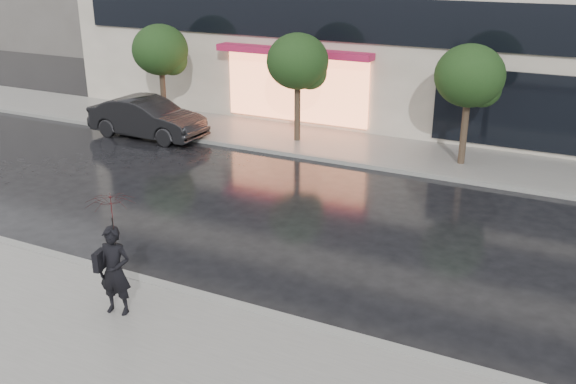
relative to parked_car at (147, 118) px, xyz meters
The scene contains 10 objects.
ground 11.69m from the parked_car, 44.19° to the right, with size 120.00×120.00×0.00m, color black.
sidewalk_near 14.14m from the parked_car, 53.69° to the right, with size 60.00×4.50×0.12m, color slate.
sidewalk_far 8.65m from the parked_car, 14.24° to the left, with size 60.00×3.50×0.12m, color slate.
curb_near 12.40m from the parked_car, 47.51° to the right, with size 60.00×0.25×0.14m, color gray.
curb_far 8.40m from the parked_car, ahead, with size 60.00×0.25×0.14m, color gray.
tree_far_west 2.94m from the parked_car, 106.90° to the left, with size 2.20×2.20×3.99m.
tree_mid_west 6.14m from the parked_car, 19.33° to the left, with size 2.20×2.20×3.99m.
tree_mid_east 11.78m from the parked_car, ahead, with size 2.20×2.20×3.99m.
parked_car is the anchor object (origin of this frame).
pedestrian_with_umbrella 12.85m from the parked_car, 54.10° to the right, with size 1.09×1.11×2.45m.
Camera 1 is at (6.96, -10.45, 6.77)m, focal length 40.00 mm.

